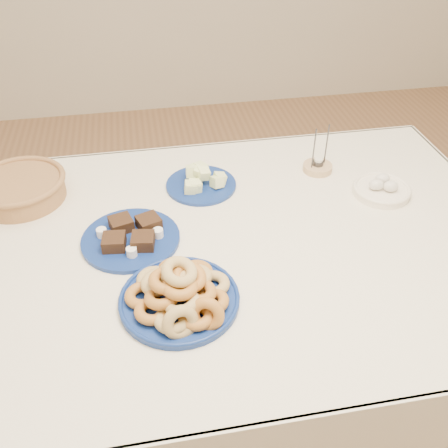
{
  "coord_description": "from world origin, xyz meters",
  "views": [
    {
      "loc": [
        -0.18,
        -1.04,
        1.64
      ],
      "look_at": [
        0.0,
        -0.05,
        0.85
      ],
      "focal_mm": 40.0,
      "sensor_mm": 36.0,
      "label": 1
    }
  ],
  "objects_px": {
    "melon_plate": "(201,181)",
    "candle_holder": "(318,167)",
    "brownie_plate": "(131,237)",
    "donut_platter": "(180,293)",
    "wicker_basket": "(20,188)",
    "egg_bowl": "(382,189)",
    "dining_table": "(221,269)"
  },
  "relations": [
    {
      "from": "donut_platter",
      "to": "brownie_plate",
      "type": "distance_m",
      "value": 0.28
    },
    {
      "from": "melon_plate",
      "to": "donut_platter",
      "type": "bearing_deg",
      "value": -103.8
    },
    {
      "from": "wicker_basket",
      "to": "melon_plate",
      "type": "bearing_deg",
      "value": -3.5
    },
    {
      "from": "melon_plate",
      "to": "brownie_plate",
      "type": "bearing_deg",
      "value": -134.26
    },
    {
      "from": "candle_holder",
      "to": "donut_platter",
      "type": "bearing_deg",
      "value": -135.06
    },
    {
      "from": "donut_platter",
      "to": "dining_table",
      "type": "bearing_deg",
      "value": 57.31
    },
    {
      "from": "wicker_basket",
      "to": "candle_holder",
      "type": "height_order",
      "value": "candle_holder"
    },
    {
      "from": "dining_table",
      "to": "wicker_basket",
      "type": "relative_size",
      "value": 5.33
    },
    {
      "from": "wicker_basket",
      "to": "brownie_plate",
      "type": "bearing_deg",
      "value": -39.5
    },
    {
      "from": "melon_plate",
      "to": "candle_holder",
      "type": "height_order",
      "value": "candle_holder"
    },
    {
      "from": "donut_platter",
      "to": "melon_plate",
      "type": "distance_m",
      "value": 0.51
    },
    {
      "from": "dining_table",
      "to": "egg_bowl",
      "type": "height_order",
      "value": "egg_bowl"
    },
    {
      "from": "brownie_plate",
      "to": "egg_bowl",
      "type": "height_order",
      "value": "egg_bowl"
    },
    {
      "from": "egg_bowl",
      "to": "dining_table",
      "type": "bearing_deg",
      "value": -165.52
    },
    {
      "from": "melon_plate",
      "to": "brownie_plate",
      "type": "height_order",
      "value": "melon_plate"
    },
    {
      "from": "candle_holder",
      "to": "egg_bowl",
      "type": "distance_m",
      "value": 0.23
    },
    {
      "from": "dining_table",
      "to": "melon_plate",
      "type": "height_order",
      "value": "melon_plate"
    },
    {
      "from": "melon_plate",
      "to": "brownie_plate",
      "type": "relative_size",
      "value": 0.98
    },
    {
      "from": "dining_table",
      "to": "wicker_basket",
      "type": "xyz_separation_m",
      "value": [
        -0.57,
        0.31,
        0.15
      ]
    },
    {
      "from": "brownie_plate",
      "to": "candle_holder",
      "type": "relative_size",
      "value": 1.71
    },
    {
      "from": "brownie_plate",
      "to": "candle_holder",
      "type": "height_order",
      "value": "candle_holder"
    },
    {
      "from": "melon_plate",
      "to": "brownie_plate",
      "type": "distance_m",
      "value": 0.33
    },
    {
      "from": "donut_platter",
      "to": "wicker_basket",
      "type": "distance_m",
      "value": 0.68
    },
    {
      "from": "brownie_plate",
      "to": "egg_bowl",
      "type": "relative_size",
      "value": 1.36
    },
    {
      "from": "wicker_basket",
      "to": "egg_bowl",
      "type": "bearing_deg",
      "value": -9.04
    },
    {
      "from": "dining_table",
      "to": "egg_bowl",
      "type": "xyz_separation_m",
      "value": [
        0.53,
        0.14,
        0.12
      ]
    },
    {
      "from": "brownie_plate",
      "to": "egg_bowl",
      "type": "distance_m",
      "value": 0.78
    },
    {
      "from": "candle_holder",
      "to": "egg_bowl",
      "type": "bearing_deg",
      "value": -47.96
    },
    {
      "from": "dining_table",
      "to": "wicker_basket",
      "type": "distance_m",
      "value": 0.67
    },
    {
      "from": "wicker_basket",
      "to": "candle_holder",
      "type": "xyz_separation_m",
      "value": [
        0.95,
        -0.01,
        -0.02
      ]
    },
    {
      "from": "dining_table",
      "to": "melon_plate",
      "type": "relative_size",
      "value": 6.27
    },
    {
      "from": "dining_table",
      "to": "candle_holder",
      "type": "xyz_separation_m",
      "value": [
        0.38,
        0.31,
        0.12
      ]
    }
  ]
}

